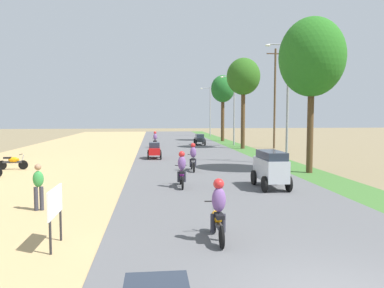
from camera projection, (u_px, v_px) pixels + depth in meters
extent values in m
cylinder|color=black|center=(23.00, 165.00, 22.74)|extent=(0.56, 0.06, 0.56)
cylinder|color=black|center=(2.00, 165.00, 22.61)|extent=(0.56, 0.06, 0.56)
cube|color=#333338|center=(12.00, 162.00, 22.66)|extent=(1.12, 0.12, 0.12)
ellipsoid|color=orange|center=(14.00, 160.00, 22.66)|extent=(0.64, 0.28, 0.32)
cube|color=black|center=(7.00, 158.00, 22.61)|extent=(0.44, 0.20, 0.10)
cylinder|color=#A5A8AD|center=(22.00, 160.00, 22.71)|extent=(0.26, 0.05, 0.68)
cylinder|color=black|center=(21.00, 154.00, 22.68)|extent=(0.04, 0.54, 0.04)
cylinder|color=#262628|center=(50.00, 238.00, 8.83)|extent=(0.06, 0.06, 0.80)
cylinder|color=#262628|center=(61.00, 226.00, 9.82)|extent=(0.06, 0.06, 0.80)
cube|color=white|center=(55.00, 202.00, 9.27)|extent=(0.04, 1.30, 0.70)
cylinder|color=#33333D|center=(42.00, 198.00, 12.97)|extent=(0.14, 0.14, 0.82)
cylinder|color=#33333D|center=(36.00, 199.00, 12.92)|extent=(0.14, 0.14, 0.82)
ellipsoid|color=#338C3F|center=(38.00, 179.00, 12.89)|extent=(0.40, 0.31, 0.56)
sphere|color=#9E7556|center=(38.00, 167.00, 12.86)|extent=(0.22, 0.22, 0.22)
cylinder|color=#4C351E|center=(310.00, 126.00, 21.30)|extent=(0.36, 0.36, 5.33)
ellipsoid|color=#24651C|center=(312.00, 57.00, 21.00)|extent=(3.68, 3.68, 4.42)
cylinder|color=#4C351E|center=(243.00, 118.00, 36.80)|extent=(0.40, 0.40, 6.08)
ellipsoid|color=#285918|center=(243.00, 76.00, 36.49)|extent=(3.26, 3.26, 3.58)
cylinder|color=#4C351E|center=(223.00, 119.00, 47.59)|extent=(0.43, 0.43, 5.69)
ellipsoid|color=#1D5D22|center=(223.00, 89.00, 47.30)|extent=(2.98, 2.98, 3.41)
cylinder|color=gray|center=(287.00, 104.00, 24.97)|extent=(0.16, 0.16, 8.08)
cylinder|color=gray|center=(278.00, 44.00, 24.60)|extent=(1.40, 0.08, 0.08)
ellipsoid|color=silver|center=(268.00, 45.00, 24.53)|extent=(0.36, 0.20, 0.14)
cylinder|color=gray|center=(299.00, 45.00, 24.75)|extent=(1.40, 0.08, 0.08)
ellipsoid|color=silver|center=(309.00, 46.00, 24.82)|extent=(0.36, 0.20, 0.14)
cylinder|color=gray|center=(234.00, 110.00, 41.36)|extent=(0.16, 0.16, 7.67)
cylinder|color=gray|center=(228.00, 76.00, 41.01)|extent=(1.40, 0.08, 0.08)
ellipsoid|color=silver|center=(222.00, 77.00, 40.94)|extent=(0.36, 0.20, 0.14)
cylinder|color=gray|center=(241.00, 77.00, 41.15)|extent=(1.40, 0.08, 0.08)
ellipsoid|color=silver|center=(247.00, 77.00, 41.23)|extent=(0.36, 0.20, 0.14)
cylinder|color=gray|center=(210.00, 112.00, 58.61)|extent=(0.16, 0.16, 7.65)
cylinder|color=gray|center=(206.00, 88.00, 58.25)|extent=(1.40, 0.08, 0.08)
ellipsoid|color=silver|center=(201.00, 89.00, 58.19)|extent=(0.36, 0.20, 0.14)
cylinder|color=gray|center=(215.00, 88.00, 58.40)|extent=(1.40, 0.08, 0.08)
ellipsoid|color=silver|center=(219.00, 89.00, 58.48)|extent=(0.36, 0.20, 0.14)
cylinder|color=brown|center=(275.00, 99.00, 37.54)|extent=(0.20, 0.20, 9.94)
cube|color=#473323|center=(276.00, 54.00, 37.19)|extent=(1.80, 0.10, 0.10)
cube|color=#B7BCC1|center=(271.00, 169.00, 16.82)|extent=(0.95, 2.40, 0.95)
cube|color=#232B38|center=(271.00, 155.00, 16.67)|extent=(0.87, 2.00, 0.35)
cylinder|color=black|center=(289.00, 184.00, 16.05)|extent=(0.12, 0.68, 0.68)
cylinder|color=black|center=(264.00, 184.00, 15.94)|extent=(0.12, 0.68, 0.68)
cylinder|color=black|center=(276.00, 177.00, 17.77)|extent=(0.12, 0.68, 0.68)
cylinder|color=black|center=(254.00, 177.00, 17.66)|extent=(0.12, 0.68, 0.68)
cube|color=red|center=(154.00, 151.00, 28.32)|extent=(0.84, 1.95, 0.50)
cube|color=#232B38|center=(154.00, 145.00, 28.24)|extent=(0.77, 1.10, 0.40)
cylinder|color=black|center=(148.00, 154.00, 28.99)|extent=(0.10, 0.60, 0.60)
cylinder|color=black|center=(160.00, 154.00, 29.09)|extent=(0.10, 0.60, 0.60)
cylinder|color=black|center=(148.00, 156.00, 27.60)|extent=(0.10, 0.60, 0.60)
cylinder|color=black|center=(161.00, 155.00, 27.69)|extent=(0.10, 0.60, 0.60)
cube|color=#282D33|center=(200.00, 140.00, 41.54)|extent=(0.88, 2.25, 0.44)
cube|color=#232B38|center=(200.00, 136.00, 41.41)|extent=(0.81, 1.30, 0.40)
cylinder|color=black|center=(205.00, 142.00, 40.80)|extent=(0.11, 0.64, 0.64)
cylinder|color=black|center=(196.00, 142.00, 40.70)|extent=(0.11, 0.64, 0.64)
cylinder|color=black|center=(203.00, 141.00, 42.41)|extent=(0.11, 0.64, 0.64)
cylinder|color=black|center=(194.00, 141.00, 42.31)|extent=(0.11, 0.64, 0.64)
cylinder|color=black|center=(214.00, 223.00, 10.42)|extent=(0.06, 0.56, 0.56)
cylinder|color=black|center=(222.00, 237.00, 9.19)|extent=(0.06, 0.56, 0.56)
cube|color=#333338|center=(217.00, 223.00, 9.79)|extent=(0.12, 1.12, 0.12)
ellipsoid|color=orange|center=(217.00, 217.00, 9.86)|extent=(0.28, 0.64, 0.32)
cube|color=black|center=(219.00, 216.00, 9.50)|extent=(0.20, 0.44, 0.10)
cylinder|color=#A5A8AD|center=(214.00, 214.00, 10.34)|extent=(0.05, 0.26, 0.68)
cylinder|color=black|center=(214.00, 201.00, 10.25)|extent=(0.54, 0.04, 0.04)
ellipsoid|color=#724C8C|center=(219.00, 200.00, 9.55)|extent=(0.36, 0.28, 0.64)
sphere|color=red|center=(219.00, 184.00, 9.55)|extent=(0.28, 0.28, 0.28)
cylinder|color=#2D2D38|center=(213.00, 223.00, 9.68)|extent=(0.12, 0.12, 0.48)
cylinder|color=#2D2D38|center=(223.00, 223.00, 9.71)|extent=(0.12, 0.12, 0.48)
cylinder|color=black|center=(181.00, 178.00, 17.73)|extent=(0.06, 0.56, 0.56)
cylinder|color=black|center=(183.00, 183.00, 16.50)|extent=(0.06, 0.56, 0.56)
cube|color=#333338|center=(181.00, 177.00, 17.10)|extent=(0.12, 1.12, 0.12)
ellipsoid|color=#8C1E8C|center=(181.00, 174.00, 17.17)|extent=(0.28, 0.64, 0.32)
cube|color=black|center=(182.00, 172.00, 16.80)|extent=(0.20, 0.44, 0.10)
cylinder|color=#A5A8AD|center=(181.00, 173.00, 17.64)|extent=(0.05, 0.26, 0.68)
cylinder|color=black|center=(181.00, 165.00, 17.56)|extent=(0.54, 0.04, 0.04)
ellipsoid|color=#724C8C|center=(182.00, 163.00, 16.85)|extent=(0.36, 0.28, 0.64)
sphere|color=red|center=(182.00, 154.00, 16.86)|extent=(0.28, 0.28, 0.28)
cylinder|color=#2D2D38|center=(179.00, 177.00, 16.98)|extent=(0.12, 0.12, 0.48)
cylinder|color=#2D2D38|center=(185.00, 177.00, 17.01)|extent=(0.12, 0.12, 0.48)
cylinder|color=black|center=(192.00, 165.00, 22.70)|extent=(0.06, 0.56, 0.56)
cylinder|color=black|center=(194.00, 167.00, 21.47)|extent=(0.06, 0.56, 0.56)
cube|color=#333338|center=(193.00, 163.00, 22.07)|extent=(0.12, 1.12, 0.12)
ellipsoid|color=silver|center=(193.00, 160.00, 22.14)|extent=(0.28, 0.64, 0.32)
cube|color=black|center=(193.00, 159.00, 21.77)|extent=(0.20, 0.44, 0.10)
cylinder|color=#A5A8AD|center=(192.00, 160.00, 22.62)|extent=(0.05, 0.26, 0.68)
cylinder|color=black|center=(192.00, 154.00, 22.53)|extent=(0.54, 0.04, 0.04)
ellipsoid|color=#724C8C|center=(193.00, 152.00, 21.82)|extent=(0.36, 0.28, 0.64)
sphere|color=red|center=(193.00, 145.00, 21.83)|extent=(0.28, 0.28, 0.28)
cylinder|color=#2D2D38|center=(191.00, 163.00, 21.95)|extent=(0.12, 0.12, 0.48)
cylinder|color=#2D2D38|center=(195.00, 163.00, 21.98)|extent=(0.12, 0.12, 0.48)
cylinder|color=black|center=(155.00, 144.00, 38.55)|extent=(0.06, 0.56, 0.56)
cylinder|color=black|center=(155.00, 145.00, 37.32)|extent=(0.06, 0.56, 0.56)
cube|color=#333338|center=(155.00, 143.00, 37.92)|extent=(0.12, 1.12, 0.12)
ellipsoid|color=black|center=(155.00, 142.00, 37.99)|extent=(0.28, 0.64, 0.32)
cube|color=black|center=(155.00, 141.00, 37.62)|extent=(0.20, 0.44, 0.10)
cylinder|color=#A5A8AD|center=(155.00, 142.00, 38.47)|extent=(0.05, 0.26, 0.68)
cylinder|color=black|center=(155.00, 138.00, 38.38)|extent=(0.54, 0.04, 0.04)
ellipsoid|color=#724C8C|center=(155.00, 137.00, 37.67)|extent=(0.36, 0.28, 0.64)
sphere|color=red|center=(155.00, 133.00, 37.68)|extent=(0.28, 0.28, 0.28)
cylinder|color=#2D2D38|center=(154.00, 143.00, 37.80)|extent=(0.12, 0.12, 0.48)
cylinder|color=#2D2D38|center=(156.00, 143.00, 37.83)|extent=(0.12, 0.12, 0.48)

